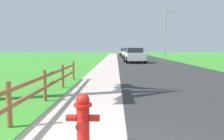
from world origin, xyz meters
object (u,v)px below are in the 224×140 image
at_px(parked_car_white, 129,53).
at_px(parked_car_beige, 125,52).
at_px(parked_suv_silver, 134,55).
at_px(fire_hydrant, 83,121).
at_px(street_lamp, 166,31).

bearing_deg(parked_car_white, parked_car_beige, 91.22).
distance_m(parked_suv_silver, parked_car_beige, 19.13).
bearing_deg(parked_car_beige, parked_suv_silver, -89.31).
bearing_deg(parked_suv_silver, parked_car_beige, 90.69).
xyz_separation_m(fire_hydrant, parked_car_white, (2.52, 29.63, 0.35)).
bearing_deg(street_lamp, parked_car_white, 139.53).
bearing_deg(parked_car_white, street_lamp, -40.47).
distance_m(parked_suv_silver, parked_car_white, 8.63).
distance_m(fire_hydrant, parked_suv_silver, 21.16).
bearing_deg(fire_hydrant, street_lamp, 74.87).
bearing_deg(fire_hydrant, parked_car_beige, 86.72).
bearing_deg(street_lamp, parked_suv_silver, -132.73).
xyz_separation_m(fire_hydrant, street_lamp, (6.98, 25.82, 3.37)).
bearing_deg(fire_hydrant, parked_suv_silver, 83.13).
bearing_deg(parked_car_beige, fire_hydrant, -93.28).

